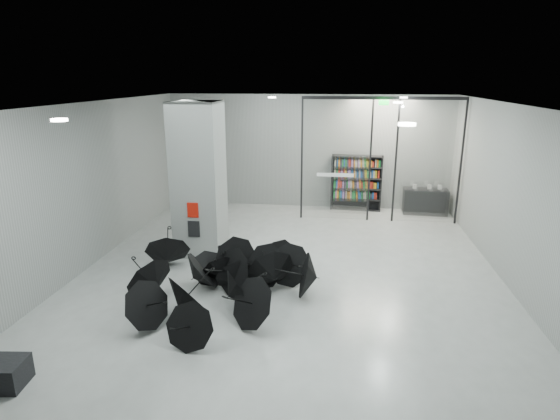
# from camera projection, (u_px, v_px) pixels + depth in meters

# --- Properties ---
(room) EXTENTS (14.00, 14.02, 4.01)m
(room) POSITION_uv_depth(u_px,v_px,m) (285.00, 164.00, 9.63)
(room) COLOR gray
(room) RESTS_ON ground
(column) EXTENTS (1.20, 1.20, 4.00)m
(column) POSITION_uv_depth(u_px,v_px,m) (199.00, 180.00, 12.07)
(column) COLOR slate
(column) RESTS_ON ground
(fire_cabinet) EXTENTS (0.28, 0.04, 0.38)m
(fire_cabinet) POSITION_uv_depth(u_px,v_px,m) (193.00, 210.00, 11.66)
(fire_cabinet) COLOR #A50A07
(fire_cabinet) RESTS_ON column
(info_panel) EXTENTS (0.30, 0.03, 0.42)m
(info_panel) POSITION_uv_depth(u_px,v_px,m) (194.00, 229.00, 11.80)
(info_panel) COLOR black
(info_panel) RESTS_ON column
(exit_sign) EXTENTS (0.30, 0.06, 0.15)m
(exit_sign) POSITION_uv_depth(u_px,v_px,m) (384.00, 103.00, 14.11)
(exit_sign) COLOR #0CE533
(exit_sign) RESTS_ON room
(glass_partition) EXTENTS (5.06, 0.08, 4.00)m
(glass_partition) POSITION_uv_depth(u_px,v_px,m) (380.00, 155.00, 14.75)
(glass_partition) COLOR silver
(glass_partition) RESTS_ON ground
(bookshelf) EXTENTS (1.79, 0.49, 1.94)m
(bookshelf) POSITION_uv_depth(u_px,v_px,m) (356.00, 183.00, 16.36)
(bookshelf) COLOR black
(bookshelf) RESTS_ON ground
(shop_counter) EXTENTS (1.50, 0.65, 0.88)m
(shop_counter) POSITION_uv_depth(u_px,v_px,m) (425.00, 201.00, 15.98)
(shop_counter) COLOR black
(shop_counter) RESTS_ON ground
(umbrella_cluster) EXTENTS (4.72, 4.36, 1.31)m
(umbrella_cluster) POSITION_uv_depth(u_px,v_px,m) (228.00, 282.00, 10.00)
(umbrella_cluster) COLOR black
(umbrella_cluster) RESTS_ON ground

